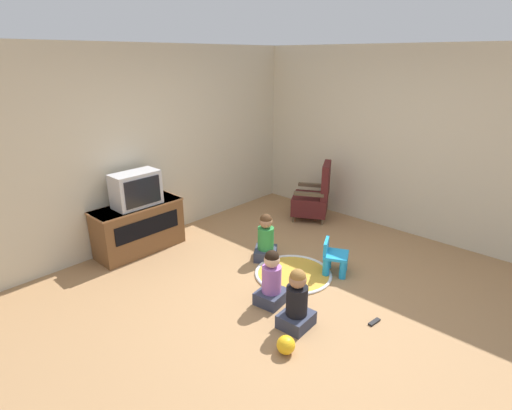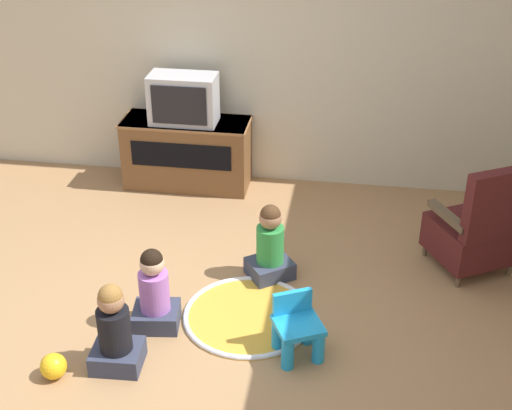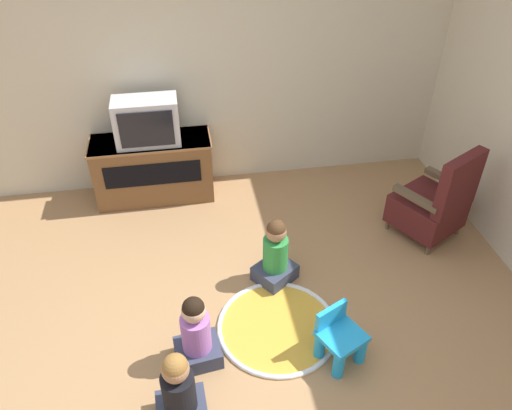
# 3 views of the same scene
# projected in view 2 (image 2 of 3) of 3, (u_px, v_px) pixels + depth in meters

# --- Properties ---
(ground_plane) EXTENTS (30.00, 30.00, 0.00)m
(ground_plane) POSITION_uv_depth(u_px,v_px,m) (180.00, 334.00, 4.83)
(ground_plane) COLOR #9E754C
(wall_back) EXTENTS (5.65, 0.12, 2.61)m
(wall_back) POSITION_uv_depth(u_px,v_px,m) (220.00, 41.00, 6.34)
(wall_back) COLOR beige
(wall_back) RESTS_ON ground_plane
(tv_cabinet) EXTENTS (1.16, 0.46, 0.65)m
(tv_cabinet) POSITION_uv_depth(u_px,v_px,m) (187.00, 152.00, 6.58)
(tv_cabinet) COLOR brown
(tv_cabinet) RESTS_ON ground_plane
(television) EXTENTS (0.59, 0.32, 0.44)m
(television) POSITION_uv_depth(u_px,v_px,m) (183.00, 99.00, 6.29)
(television) COLOR #B7B7BC
(television) RESTS_ON tv_cabinet
(black_armchair) EXTENTS (0.73, 0.73, 0.92)m
(black_armchair) POSITION_uv_depth(u_px,v_px,m) (476.00, 230.00, 5.35)
(black_armchair) COLOR brown
(black_armchair) RESTS_ON ground_plane
(yellow_kid_chair) EXTENTS (0.38, 0.38, 0.42)m
(yellow_kid_chair) POSITION_uv_depth(u_px,v_px,m) (297.00, 330.00, 4.58)
(yellow_kid_chair) COLOR #1E99DB
(yellow_kid_chair) RESTS_ON ground_plane
(play_mat) EXTENTS (0.92, 0.92, 0.04)m
(play_mat) POSITION_uv_depth(u_px,v_px,m) (249.00, 315.00, 4.99)
(play_mat) COLOR gold
(play_mat) RESTS_ON ground_plane
(child_watching_left) EXTENTS (0.34, 0.31, 0.61)m
(child_watching_left) POSITION_uv_depth(u_px,v_px,m) (154.00, 293.00, 4.79)
(child_watching_left) COLOR #33384C
(child_watching_left) RESTS_ON ground_plane
(child_watching_center) EXTENTS (0.41, 0.40, 0.61)m
(child_watching_center) POSITION_uv_depth(u_px,v_px,m) (270.00, 247.00, 5.30)
(child_watching_center) COLOR #33384C
(child_watching_center) RESTS_ON ground_plane
(child_watching_right) EXTENTS (0.33, 0.29, 0.62)m
(child_watching_right) POSITION_uv_depth(u_px,v_px,m) (115.00, 332.00, 4.43)
(child_watching_right) COLOR #33384C
(child_watching_right) RESTS_ON ground_plane
(toy_ball) EXTENTS (0.17, 0.17, 0.17)m
(toy_ball) POSITION_uv_depth(u_px,v_px,m) (53.00, 366.00, 4.43)
(toy_ball) COLOR yellow
(toy_ball) RESTS_ON ground_plane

